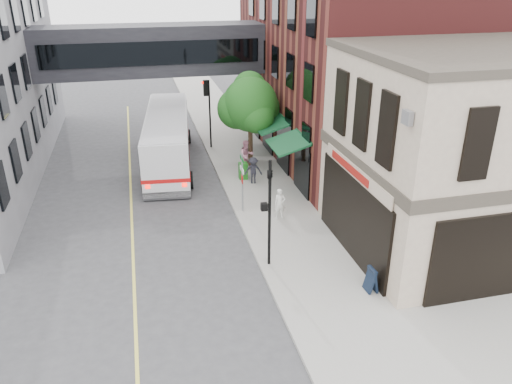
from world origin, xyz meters
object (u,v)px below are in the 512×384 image
bus (168,137)px  sandwich_board (371,280)px  pedestrian_b (246,155)px  pedestrian_a (280,204)px  pedestrian_c (253,170)px  newspaper_box (243,171)px

bus → sandwich_board: bus is taller
bus → pedestrian_b: 5.14m
bus → pedestrian_a: bearing=-63.7°
pedestrian_c → newspaper_box: bearing=131.2°
pedestrian_c → sandwich_board: pedestrian_c is taller
pedestrian_c → newspaper_box: pedestrian_c is taller
bus → sandwich_board: (6.16, -15.68, -1.09)m
pedestrian_b → pedestrian_c: (-0.06, -2.01, -0.16)m
newspaper_box → pedestrian_a: bearing=-81.2°
newspaper_box → pedestrian_b: bearing=70.7°
pedestrian_b → pedestrian_c: size_ratio=1.21×
pedestrian_b → sandwich_board: size_ratio=1.91×
pedestrian_a → sandwich_board: bearing=-74.6°
bus → pedestrian_a: size_ratio=7.75×
pedestrian_a → pedestrian_c: pedestrian_c is taller
pedestrian_a → bus: bearing=117.7°
pedestrian_b → sandwich_board: bearing=-96.4°
pedestrian_a → pedestrian_c: size_ratio=0.98×
pedestrian_a → sandwich_board: (1.63, -6.54, -0.27)m
pedestrian_a → pedestrian_b: bearing=92.9°
pedestrian_b → newspaper_box: (-0.48, -1.26, -0.44)m
pedestrian_a → newspaper_box: pedestrian_a is taller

